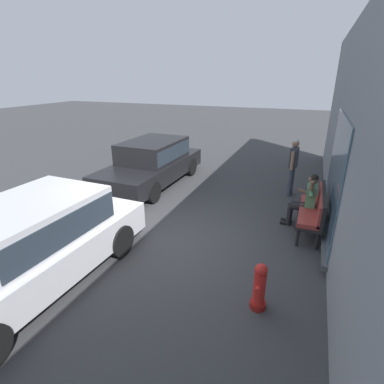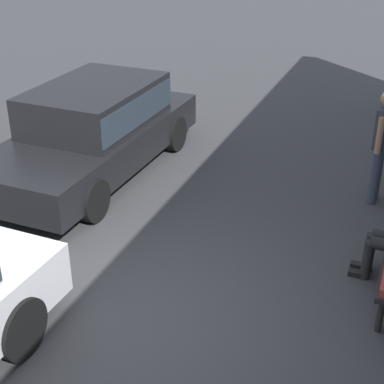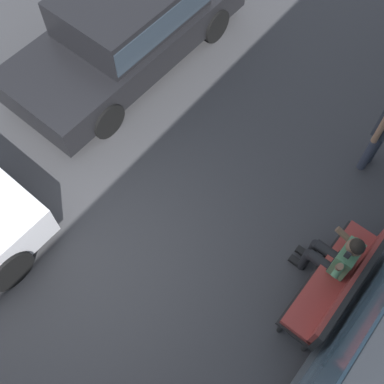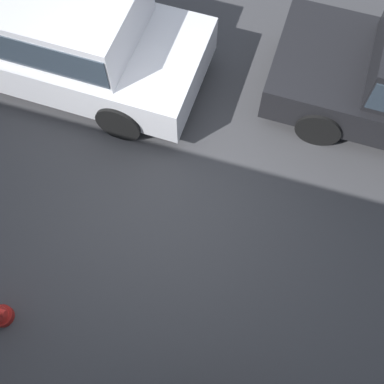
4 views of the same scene
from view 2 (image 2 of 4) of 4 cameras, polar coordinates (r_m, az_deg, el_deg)
The scene contains 3 objects.
ground_plane at distance 6.65m, azimuth -6.68°, elevation -12.31°, with size 60.00×60.00×0.00m, color #38383A.
parked_car_near at distance 9.77m, azimuth -9.50°, elevation 6.32°, with size 4.52×1.97×1.45m.
pedestrian_standing at distance 8.97m, azimuth 17.94°, elevation 5.01°, with size 0.55×0.24×1.73m.
Camera 2 is at (4.44, 2.60, 4.21)m, focal length 55.00 mm.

